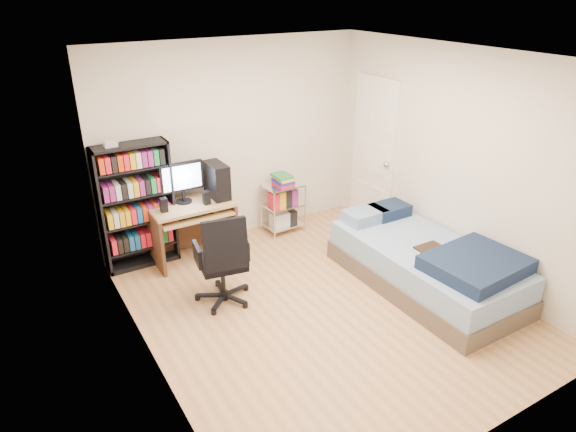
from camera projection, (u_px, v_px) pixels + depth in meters
room at (325, 195)px, 4.82m from camera, size 3.58×4.08×2.58m
media_shelf at (136, 205)px, 5.84m from camera, size 0.83×0.28×1.53m
computer_desk at (197, 206)px, 6.08m from camera, size 0.95×0.55×1.20m
office_chair at (224, 275)px, 5.28m from camera, size 0.70×0.70×1.01m
wire_cart at (283, 194)px, 6.73m from camera, size 0.52×0.38×0.81m
bed at (427, 264)px, 5.58m from camera, size 1.08×2.16×0.62m
door at (374, 153)px, 6.78m from camera, size 0.12×0.80×2.00m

